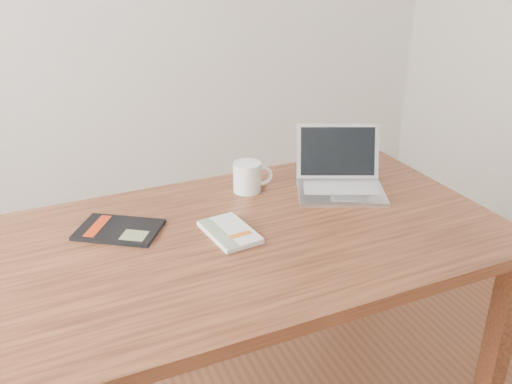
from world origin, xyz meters
name	(u,v)px	position (x,y,z in m)	size (l,w,h in m)	color
room	(201,37)	(-0.07, 0.00, 1.36)	(4.04, 4.04, 2.70)	brown
desk	(248,259)	(0.10, 0.15, 0.66)	(1.57, 0.95, 0.75)	brown
white_guidebook	(230,232)	(0.04, 0.17, 0.76)	(0.15, 0.21, 0.02)	beige
black_guidebook	(119,230)	(-0.26, 0.31, 0.76)	(0.29, 0.26, 0.01)	black
laptop	(340,177)	(0.51, 0.33, 0.79)	(0.37, 0.36, 0.20)	#BDBDC2
coffee_mug	(248,176)	(0.21, 0.43, 0.80)	(0.14, 0.10, 0.10)	white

